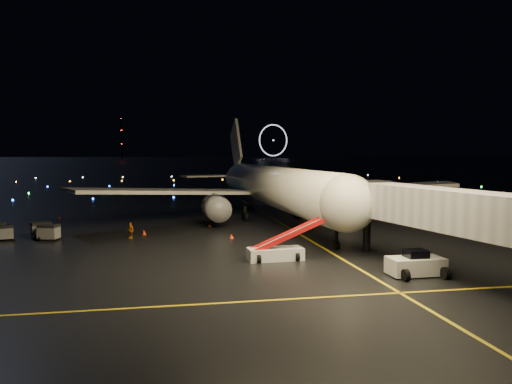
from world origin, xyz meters
TOP-DOWN VIEW (x-y plane):
  - ground at (0.00, 300.00)m, footprint 2000.00×2000.00m
  - lane_centre at (12.00, 15.00)m, footprint 0.25×80.00m
  - lane_cross at (-5.00, -10.00)m, footprint 60.00×0.25m
  - airliner at (11.50, 27.85)m, footprint 56.58×54.08m
  - pushback_tug at (15.35, -5.85)m, footprint 4.08×2.15m
  - belt_loader at (6.27, 1.35)m, footprint 6.98×2.19m
  - crew_c at (-6.51, 14.77)m, footprint 0.95×1.04m
  - safety_cone_0 at (4.10, 12.68)m, footprint 0.54×0.54m
  - safety_cone_1 at (2.59, 21.40)m, footprint 0.59×0.59m
  - safety_cone_2 at (-5.19, 16.90)m, footprint 0.59×0.59m
  - safety_cone_3 at (-17.08, 32.58)m, footprint 0.47×0.47m
  - ferris_wheel at (170.00, 720.00)m, footprint 49.33×16.80m
  - radio_mast at (-60.00, 740.00)m, footprint 1.80×1.80m
  - taxiway_lights at (0.00, 106.00)m, footprint 164.00×92.00m
  - baggage_cart_0 at (-14.87, 15.24)m, footprint 2.26×1.86m
  - baggage_cart_1 at (-16.11, 17.30)m, footprint 2.29×1.97m
  - baggage_cart_3 at (-19.50, 16.12)m, footprint 2.12×1.72m

SIDE VIEW (x-z plane):
  - ground at x=0.00m, z-range 0.00..0.00m
  - lane_centre at x=12.00m, z-range 0.00..0.02m
  - lane_cross at x=-5.00m, z-range 0.00..0.02m
  - taxiway_lights at x=0.00m, z-range 0.00..0.36m
  - safety_cone_3 at x=-17.08m, z-range 0.00..0.48m
  - safety_cone_1 at x=2.59m, z-range 0.00..0.51m
  - safety_cone_0 at x=4.10m, z-range 0.00..0.52m
  - safety_cone_2 at x=-5.19m, z-range 0.00..0.54m
  - baggage_cart_3 at x=-19.50m, z-range 0.00..1.57m
  - baggage_cart_1 at x=-16.11m, z-range 0.00..1.64m
  - baggage_cart_0 at x=-14.87m, z-range 0.00..1.66m
  - crew_c at x=-6.51m, z-range 0.00..1.71m
  - pushback_tug at x=15.35m, z-range 0.00..1.94m
  - belt_loader at x=6.27m, z-range 0.00..3.35m
  - airliner at x=11.50m, z-range 0.00..15.15m
  - ferris_wheel at x=170.00m, z-range 0.00..52.00m
  - radio_mast at x=-60.00m, z-range 0.00..64.00m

